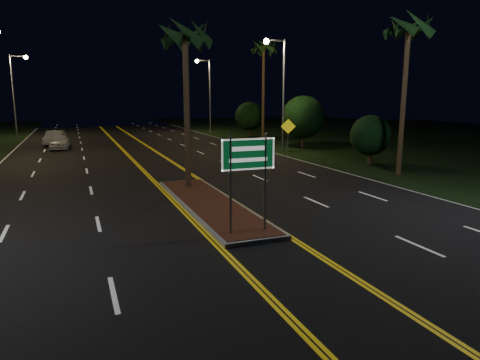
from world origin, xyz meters
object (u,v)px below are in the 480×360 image
palm_right_near (409,28)px  shrub_mid (303,117)px  streetlight_left_far (16,86)px  streetlight_right_mid (280,82)px  palm_median (185,35)px  car_near (60,140)px  streetlight_right_far (207,87)px  palm_right_far (264,48)px  shrub_near (370,135)px  warning_sign (288,131)px  median_island (210,204)px  car_far (55,137)px  shrub_far (249,116)px  highway_sign (248,163)px

palm_right_near → shrub_mid: (1.50, 14.00, -5.49)m
streetlight_left_far → streetlight_right_mid: size_ratio=1.00×
palm_median → car_near: 22.36m
streetlight_right_far → palm_median: size_ratio=1.08×
palm_right_near → palm_right_far: bearing=89.1°
shrub_near → streetlight_right_far: bearing=95.9°
warning_sign → shrub_near: bearing=-44.2°
median_island → car_far: bearing=103.8°
shrub_far → streetlight_right_far: bearing=118.0°
highway_sign → shrub_mid: shrub_mid is taller
palm_right_near → car_near: palm_right_near is taller
streetlight_right_mid → shrub_mid: size_ratio=1.95×
palm_right_far → shrub_mid: bearing=-78.7°
palm_median → car_near: palm_median is taller
car_near → shrub_far: bearing=17.7°
shrub_near → shrub_mid: (0.50, 10.00, 0.78)m
warning_sign → palm_median: bearing=-112.7°
palm_right_near → palm_right_far: size_ratio=0.90×
streetlight_left_far → shrub_near: (24.11, -30.00, -3.71)m
streetlight_right_far → shrub_mid: bearing=-79.3°
streetlight_right_mid → shrub_mid: (3.39, 2.00, -2.93)m
median_island → shrub_far: size_ratio=2.59×
palm_right_near → highway_sign: bearing=-150.0°
streetlight_left_far → shrub_mid: streetlight_left_far is taller
palm_right_far → car_far: palm_right_far is taller
highway_sign → palm_right_near: (12.50, 7.20, 5.81)m
palm_right_far → car_near: 20.85m
palm_right_far → shrub_near: (0.70, -16.00, -7.20)m
streetlight_left_far → shrub_far: streetlight_left_far is taller
palm_median → palm_right_far: bearing=56.7°
streetlight_left_far → palm_right_near: 41.19m
streetlight_right_far → palm_right_near: 32.16m
median_island → streetlight_right_mid: streetlight_right_mid is taller
palm_right_near → car_far: 32.17m
car_near → streetlight_left_far: bearing=112.0°
shrub_mid → palm_median: bearing=-136.0°
car_near → streetlight_right_mid: bearing=-24.3°
streetlight_right_mid → streetlight_right_far: bearing=90.0°
car_near → car_far: size_ratio=0.99×
streetlight_left_far → shrub_far: bearing=-18.1°
streetlight_left_far → shrub_near: bearing=-51.2°
highway_sign → streetlight_right_far: bearing=74.9°
streetlight_right_far → palm_median: 33.28m
highway_sign → streetlight_right_far: (10.61, 39.20, 3.25)m
highway_sign → streetlight_right_far: streetlight_right_far is taller
median_island → palm_right_far: palm_right_far is taller
streetlight_right_mid → warning_sign: size_ratio=3.24×
car_near → car_far: 3.74m
shrub_near → shrub_mid: size_ratio=0.71×
streetlight_left_far → streetlight_right_far: same height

